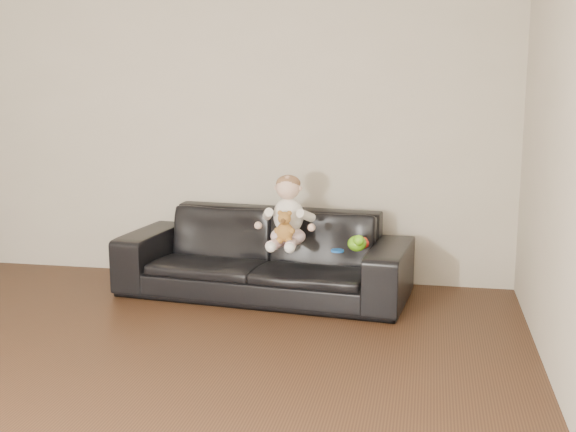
% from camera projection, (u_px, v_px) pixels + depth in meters
% --- Properties ---
extents(floor, '(5.50, 5.50, 0.00)m').
position_uv_depth(floor, '(31.00, 422.00, 3.43)').
color(floor, '#3F2616').
rests_on(floor, ground).
extents(wall_back, '(5.00, 0.00, 5.00)m').
position_uv_depth(wall_back, '(203.00, 118.00, 5.85)').
color(wall_back, beige).
rests_on(wall_back, ground).
extents(sofa, '(2.23, 1.07, 0.63)m').
position_uv_depth(sofa, '(264.00, 254.00, 5.43)').
color(sofa, black).
rests_on(sofa, floor).
extents(baby, '(0.35, 0.43, 0.52)m').
position_uv_depth(baby, '(288.00, 215.00, 5.21)').
color(baby, '#F7D1D6').
rests_on(baby, sofa).
extents(teddy_bear, '(0.14, 0.14, 0.22)m').
position_uv_depth(teddy_bear, '(285.00, 227.00, 5.07)').
color(teddy_bear, '#9E6B2D').
rests_on(teddy_bear, sofa).
extents(toy_green, '(0.18, 0.20, 0.11)m').
position_uv_depth(toy_green, '(357.00, 243.00, 5.09)').
color(toy_green, '#6DCD18').
rests_on(toy_green, sofa).
extents(toy_rattle, '(0.09, 0.09, 0.07)m').
position_uv_depth(toy_rattle, '(364.00, 244.00, 5.17)').
color(toy_rattle, red).
rests_on(toy_rattle, sofa).
extents(toy_blue_disc, '(0.12, 0.12, 0.01)m').
position_uv_depth(toy_blue_disc, '(337.00, 251.00, 5.08)').
color(toy_blue_disc, blue).
rests_on(toy_blue_disc, sofa).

